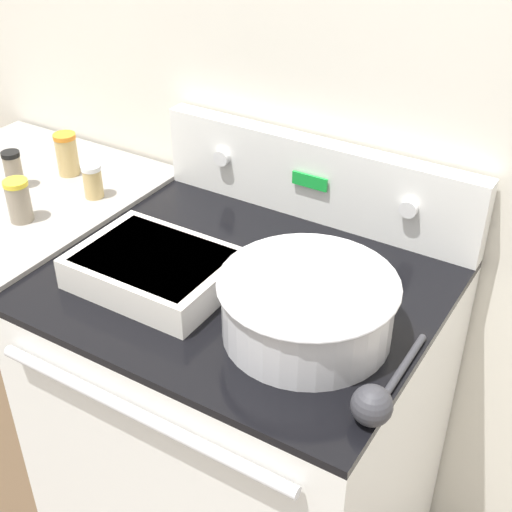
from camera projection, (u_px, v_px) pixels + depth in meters
kitchen_wall at (333, 85)px, 1.61m from camera, size 8.00×0.05×2.50m
stove_range at (245, 435)px, 1.76m from camera, size 0.81×0.72×0.94m
control_panel at (316, 180)px, 1.68m from camera, size 0.81×0.07×0.20m
side_counter at (35, 335)px, 2.08m from camera, size 0.64×0.69×0.95m
mixing_bowl at (308, 304)px, 1.32m from camera, size 0.34×0.34×0.12m
casserole_dish at (155, 267)px, 1.48m from camera, size 0.32×0.24×0.07m
ladle at (375, 402)px, 1.17m from camera, size 0.07×0.28×0.07m
spice_jar_white_cap at (93, 181)px, 1.77m from camera, size 0.05×0.05×0.09m
spice_jar_yellow_cap at (19, 200)px, 1.67m from camera, size 0.06×0.06×0.10m
spice_jar_orange_cap at (67, 154)px, 1.87m from camera, size 0.06×0.06×0.11m
spice_jar_black_cap at (13, 170)px, 1.81m from camera, size 0.05×0.05×0.10m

